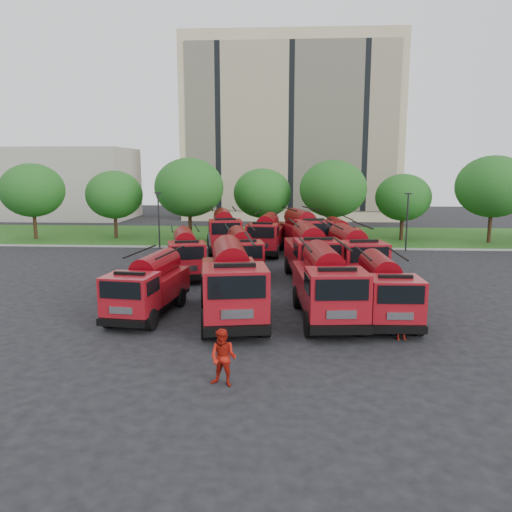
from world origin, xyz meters
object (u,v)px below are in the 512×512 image
Objects in this scene: fire_truck_6 at (311,253)px; fire_truck_0 at (149,285)px; firefighter_1 at (224,385)px; firefighter_4 at (178,298)px; fire_truck_5 at (241,252)px; firefighter_5 at (372,276)px; firefighter_2 at (391,335)px; firefighter_3 at (390,312)px; fire_truck_2 at (327,284)px; fire_truck_4 at (186,253)px; fire_truck_3 at (383,289)px; fire_truck_7 at (352,254)px; fire_truck_10 at (304,231)px; fire_truck_9 at (266,234)px; firefighter_0 at (402,340)px; fire_truck_1 at (231,281)px; fire_truck_8 at (224,231)px; fire_truck_11 at (339,238)px.

fire_truck_0 is at bearing -141.26° from fire_truck_6.
firefighter_1 is 11.86m from firefighter_4.
fire_truck_5 is 9.02m from firefighter_5.
fire_truck_5 is at bearing -52.70° from firefighter_4.
firefighter_2 is 1.02× the size of firefighter_3.
fire_truck_4 is (-8.78, 9.35, -0.17)m from fire_truck_2.
firefighter_3 is at bearing 89.63° from firefighter_5.
fire_truck_3 is 4.13× the size of firefighter_2.
fire_truck_7 is at bearing 44.23° from firefighter_5.
fire_truck_2 reaches higher than fire_truck_0.
fire_truck_10 is 17.93m from firefighter_4.
firefighter_4 is (-11.39, 2.06, 0.00)m from firefighter_3.
firefighter_4 is (0.75, -6.08, -1.55)m from fire_truck_4.
fire_truck_9 is at bearing 179.31° from fire_truck_10.
fire_truck_10 is (4.59, 9.50, 0.26)m from fire_truck_5.
firefighter_5 is (7.89, 17.67, 0.00)m from firefighter_1.
fire_truck_7 is at bearing -21.55° from firefighter_2.
fire_truck_7 is 4.99× the size of firefighter_0.
fire_truck_9 is at bearing 106.25° from firefighter_1.
firefighter_4 is (-7.57, -16.15, -1.81)m from fire_truck_10.
fire_truck_1 is at bearing -122.02° from fire_truck_6.
fire_truck_9 is at bearing 69.83° from fire_truck_5.
fire_truck_9 is 3.32m from fire_truck_10.
fire_truck_7 is at bearing 41.91° from fire_truck_1.
fire_truck_4 is at bearing 168.40° from fire_truck_6.
fire_truck_8 is at bearing 0.95° from firefighter_2.
fire_truck_3 is at bearing -53.14° from fire_truck_4.
fire_truck_9 reaches higher than fire_truck_5.
fire_truck_11 is at bearing 80.04° from firefighter_0.
firefighter_1 is (-0.39, -26.50, -1.66)m from fire_truck_9.
firefighter_2 is at bearing -4.98° from fire_truck_0.
fire_truck_8 is (-2.41, 9.87, 0.24)m from fire_truck_5.
firefighter_3 is at bearing -93.14° from fire_truck_10.
firefighter_2 is at bearing -25.35° from fire_truck_1.
firefighter_0 is at bearing -7.43° from fire_truck_0.
fire_truck_7 is 9.39m from fire_truck_11.
fire_truck_11 reaches higher than firefighter_1.
firefighter_3 is (3.37, 1.20, -1.72)m from fire_truck_2.
fire_truck_0 is 0.87× the size of fire_truck_2.
firefighter_2 reaches higher than firefighter_4.
fire_truck_8 is at bearing 88.51° from fire_truck_1.
fire_truck_10 reaches higher than firefighter_0.
fire_truck_6 is (4.24, 8.85, -0.05)m from fire_truck_1.
fire_truck_2 is at bearing -94.03° from fire_truck_6.
fire_truck_7 is at bearing 85.85° from firefighter_1.
firefighter_3 is (12.14, -8.14, -1.55)m from fire_truck_4.
fire_truck_8 reaches higher than firefighter_1.
fire_truck_1 is 1.03× the size of fire_truck_8.
fire_truck_10 is (-3.16, 19.40, 0.30)m from fire_truck_3.
firefighter_0 is (10.45, -22.70, -1.79)m from fire_truck_8.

